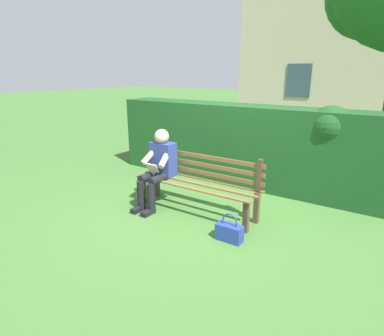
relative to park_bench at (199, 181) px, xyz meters
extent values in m
plane|color=#3D6B2D|center=(0.00, 0.08, -0.46)|extent=(60.00, 60.00, 0.00)
cube|color=#4C3828|center=(-0.89, 0.25, -0.24)|extent=(0.07, 0.07, 0.44)
cube|color=#4C3828|center=(0.89, 0.25, -0.24)|extent=(0.07, 0.07, 0.44)
cube|color=#4C3828|center=(-0.89, -0.09, -0.24)|extent=(0.07, 0.07, 0.44)
cube|color=#4C3828|center=(0.89, -0.09, -0.24)|extent=(0.07, 0.07, 0.44)
cube|color=brown|center=(0.00, -0.14, -0.01)|extent=(1.94, 0.06, 0.02)
cube|color=brown|center=(0.00, 0.08, -0.01)|extent=(1.94, 0.06, 0.02)
cube|color=brown|center=(0.00, 0.30, -0.01)|extent=(1.94, 0.06, 0.02)
cube|color=#4C3828|center=(-0.89, -0.13, 0.22)|extent=(0.06, 0.06, 0.44)
cube|color=#4C3828|center=(0.89, -0.13, 0.22)|extent=(0.06, 0.06, 0.44)
cube|color=brown|center=(0.00, -0.13, 0.09)|extent=(1.94, 0.02, 0.06)
cube|color=brown|center=(0.00, -0.13, 0.22)|extent=(1.94, 0.02, 0.06)
cube|color=brown|center=(0.00, -0.13, 0.34)|extent=(1.94, 0.02, 0.06)
cube|color=navy|center=(0.62, 0.06, 0.26)|extent=(0.38, 0.22, 0.52)
sphere|color=#D8AD8C|center=(0.62, 0.08, 0.61)|extent=(0.22, 0.22, 0.22)
cylinder|color=black|center=(0.52, 0.27, 0.02)|extent=(0.13, 0.42, 0.13)
cylinder|color=black|center=(0.72, 0.27, 0.02)|extent=(0.13, 0.42, 0.13)
cylinder|color=black|center=(0.52, 0.48, -0.23)|extent=(0.12, 0.12, 0.46)
cylinder|color=black|center=(0.72, 0.48, -0.23)|extent=(0.12, 0.12, 0.46)
cube|color=black|center=(0.52, 0.56, -0.43)|extent=(0.10, 0.24, 0.07)
cube|color=black|center=(0.72, 0.56, -0.43)|extent=(0.10, 0.24, 0.07)
cylinder|color=#D8AD8C|center=(0.47, 0.20, 0.32)|extent=(0.14, 0.32, 0.26)
cylinder|color=#D8AD8C|center=(0.77, 0.20, 0.32)|extent=(0.14, 0.32, 0.26)
cube|color=beige|center=(0.62, 0.32, 0.18)|extent=(0.20, 0.07, 0.13)
cube|color=#19471E|center=(0.08, -1.55, 0.26)|extent=(5.11, 0.68, 1.44)
sphere|color=#19471E|center=(-1.45, -1.45, 0.76)|extent=(0.61, 0.61, 0.61)
sphere|color=#19471E|center=(1.36, -1.62, 0.69)|extent=(0.54, 0.54, 0.54)
cube|color=#BCAD93|center=(-1.21, -10.09, 2.54)|extent=(9.85, 2.71, 6.01)
cube|color=#334756|center=(1.25, -8.72, 1.22)|extent=(0.90, 0.04, 1.20)
cube|color=#334756|center=(-1.21, -8.72, 3.26)|extent=(0.90, 0.04, 1.20)
cube|color=navy|center=(-0.82, 0.56, -0.36)|extent=(0.33, 0.16, 0.21)
torus|color=navy|center=(-0.82, 0.56, -0.20)|extent=(0.21, 0.02, 0.21)
camera|label=1|loc=(-2.46, 3.80, 1.56)|focal=30.28mm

